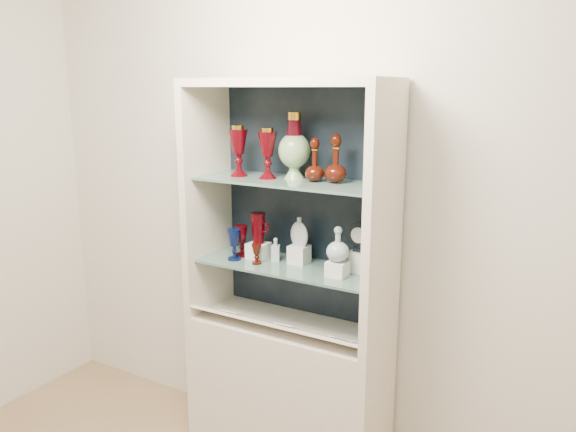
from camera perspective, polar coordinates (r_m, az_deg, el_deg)
The scene contains 31 objects.
wall_back at distance 2.84m, azimuth 2.23°, elevation 2.83°, with size 3.50×0.02×2.80m, color silver.
cabinet_base at distance 3.02m, azimuth 0.00°, elevation -17.40°, with size 1.00×0.40×0.75m, color beige.
cabinet_back_panel at distance 2.83m, azimuth 1.93°, elevation 1.24°, with size 0.98×0.02×1.15m, color black.
cabinet_side_left at distance 2.93m, azimuth -8.15°, elevation 1.53°, with size 0.04×0.40×1.15m, color beige.
cabinet_side_right at distance 2.47m, azimuth 9.69°, elevation -0.69°, with size 0.04×0.40×1.15m, color beige.
cabinet_top_cap at distance 2.60m, azimuth 0.00°, elevation 13.42°, with size 1.00×0.40×0.04m, color beige.
shelf_lower at distance 2.76m, azimuth 0.21°, elevation -5.11°, with size 0.92×0.34×0.01m, color slate.
shelf_upper at distance 2.66m, azimuth 0.22°, elevation 3.53°, with size 0.92×0.34×0.01m, color slate.
label_ledge at distance 2.75m, azimuth -1.17°, elevation -11.09°, with size 0.92×0.18×0.01m, color beige.
label_card_0 at distance 2.60m, azimuth 5.39°, elevation -12.27°, with size 0.10×0.07×0.00m, color white.
label_card_1 at distance 2.71m, azimuth -0.20°, elevation -11.03°, with size 0.10×0.07×0.00m, color white.
label_card_2 at distance 2.87m, azimuth -5.68°, elevation -9.70°, with size 0.10×0.07×0.00m, color white.
label_card_3 at distance 2.59m, azimuth 5.83°, elevation -12.36°, with size 0.10×0.07×0.00m, color white.
pedestal_lamp_left at distance 2.78m, azimuth -5.05°, elevation 6.62°, with size 0.10×0.10×0.25m, color #480007, non-canonical shape.
pedestal_lamp_right at distance 2.69m, azimuth -2.09°, elevation 6.38°, with size 0.09×0.09×0.24m, color #480007, non-canonical shape.
enamel_urn at distance 2.68m, azimuth 0.65°, elevation 7.14°, with size 0.15×0.15×0.32m, color #074A26, non-canonical shape.
ruby_decanter_a at distance 2.60m, azimuth 2.73°, elevation 6.00°, with size 0.09×0.09×0.23m, color #461207, non-canonical shape.
ruby_decanter_b at distance 2.57m, azimuth 4.88°, elevation 5.98°, with size 0.10×0.10×0.24m, color #461207, non-canonical shape.
lidded_bowl at distance 2.47m, azimuth 9.20°, elevation 3.75°, with size 0.07×0.07×0.08m, color #461207, non-canonical shape.
cobalt_goblet at distance 2.83m, azimuth -5.50°, elevation -2.91°, with size 0.07×0.07×0.16m, color #091445, non-canonical shape.
ruby_goblet_tall at distance 2.88m, azimuth -4.74°, elevation -2.53°, with size 0.07×0.07×0.16m, color #480007, non-canonical shape.
ruby_goblet_small at distance 2.76m, azimuth -3.20°, elevation -3.88°, with size 0.05×0.05×0.10m, color #461207, non-canonical shape.
riser_ruby_pitcher at distance 2.85m, azimuth -3.02°, elevation -3.54°, with size 0.10×0.10×0.08m, color silver.
ruby_pitcher at distance 2.82m, azimuth -3.05°, elevation -1.24°, with size 0.12×0.07×0.16m, color #480007, non-canonical shape.
clear_square_bottle at distance 2.80m, azimuth -1.27°, elevation -3.41°, with size 0.04×0.04×0.12m, color #A3B5BD, non-canonical shape.
riser_flat_flask at distance 2.77m, azimuth 1.14°, elevation -3.92°, with size 0.09×0.09×0.09m, color silver.
flat_flask at distance 2.74m, azimuth 1.15°, elevation -1.54°, with size 0.11×0.04×0.15m, color #ADBBC1, non-canonical shape.
riser_clear_round_decanter at distance 2.60m, azimuth 5.04°, elevation -5.36°, with size 0.09×0.09×0.07m, color silver.
clear_round_decanter at distance 2.56m, azimuth 5.09°, elevation -2.94°, with size 0.11×0.11×0.16m, color #A3B5BD, non-canonical shape.
riser_cameo_medallion at distance 2.66m, azimuth 7.15°, elevation -4.63°, with size 0.08×0.08×0.10m, color silver.
cameo_medallion at distance 2.63m, azimuth 7.22°, elevation -2.06°, with size 0.12×0.04×0.15m, color black, non-canonical shape.
Camera 1 is at (1.31, -0.72, 1.90)m, focal length 35.00 mm.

